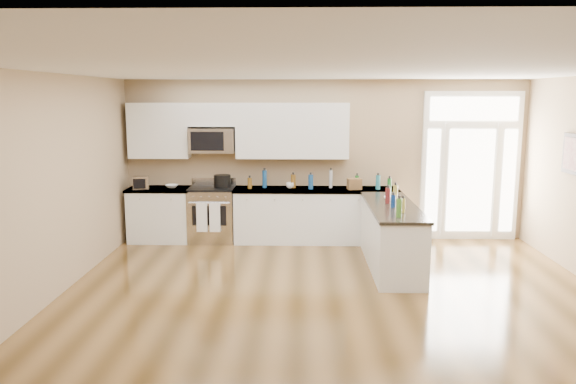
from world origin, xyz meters
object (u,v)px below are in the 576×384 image
(kitchen_range, at_px, (212,214))
(stockpot, at_px, (222,181))
(peninsula_cabinet, at_px, (391,238))
(toaster_oven, at_px, (141,183))

(kitchen_range, relative_size, stockpot, 3.66)
(peninsula_cabinet, distance_m, kitchen_range, 3.23)
(kitchen_range, height_order, toaster_oven, toaster_oven)
(kitchen_range, bearing_deg, stockpot, 18.40)
(stockpot, height_order, toaster_oven, stockpot)
(peninsula_cabinet, bearing_deg, toaster_oven, 162.18)
(kitchen_range, xyz_separation_m, toaster_oven, (-1.19, -0.14, 0.57))
(stockpot, xyz_separation_m, toaster_oven, (-1.37, -0.20, -0.01))
(kitchen_range, height_order, stockpot, stockpot)
(stockpot, bearing_deg, kitchen_range, -161.60)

